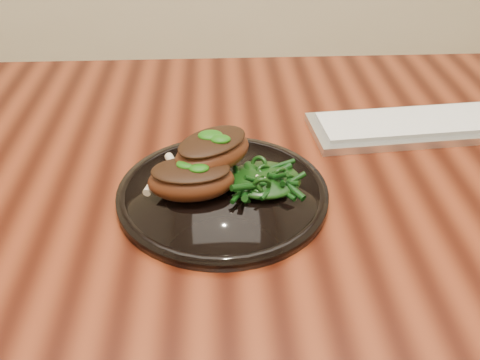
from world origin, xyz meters
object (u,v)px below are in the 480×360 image
at_px(desk, 292,200).
at_px(greens_heap, 264,176).
at_px(lamb_chop_front, 191,179).
at_px(keyboard, 432,124).
at_px(plate, 223,193).

bearing_deg(desk, greens_heap, -120.50).
relative_size(lamb_chop_front, keyboard, 0.30).
xyz_separation_m(plate, lamb_chop_front, (-0.04, -0.01, 0.03)).
bearing_deg(greens_heap, desk, 59.50).
bearing_deg(plate, keyboard, 27.03).
bearing_deg(lamb_chop_front, greens_heap, 8.78).
bearing_deg(desk, keyboard, 17.73).
xyz_separation_m(plate, greens_heap, (0.06, 0.01, 0.02)).
bearing_deg(greens_heap, keyboard, 30.53).
distance_m(lamb_chop_front, greens_heap, 0.10).
height_order(plate, keyboard, keyboard).
height_order(desk, keyboard, keyboard).
distance_m(desk, greens_heap, 0.16).
relative_size(greens_heap, keyboard, 0.24).
bearing_deg(plate, desk, 42.22).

